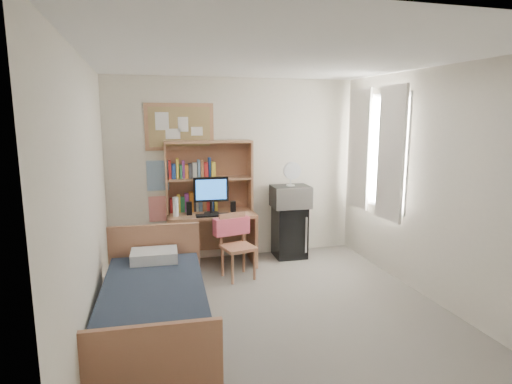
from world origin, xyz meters
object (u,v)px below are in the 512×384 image
object	(u,v)px
speaker_left	(189,208)
desk	(211,239)
speaker_right	(233,207)
mini_fridge	(289,231)
desk_chair	(238,247)
microwave	(290,196)
bulletin_board	(180,127)
monitor	(211,196)
bed	(154,315)
desk_fan	(291,175)

from	to	relation	value
speaker_left	desk	bearing A→B (deg)	11.31
speaker_right	desk	bearing A→B (deg)	168.69
mini_fridge	speaker_left	xyz separation A→B (m)	(-1.48, -0.10, 0.46)
desk_chair	mini_fridge	bearing A→B (deg)	21.93
speaker_left	microwave	bearing A→B (deg)	6.24
bulletin_board	monitor	distance (m)	1.05
desk_chair	mini_fridge	size ratio (longest dim) A/B	1.10
monitor	speaker_right	distance (m)	0.34
bulletin_board	speaker_left	world-z (taller)	bulletin_board
monitor	speaker_right	world-z (taller)	monitor
speaker_right	microwave	bearing A→B (deg)	10.45
desk	monitor	size ratio (longest dim) A/B	2.39
desk_chair	speaker_right	distance (m)	0.66
bulletin_board	speaker_right	size ratio (longest dim) A/B	5.72
bulletin_board	desk	bearing A→B (deg)	-39.99
bulletin_board	mini_fridge	world-z (taller)	bulletin_board
mini_fridge	speaker_right	xyz separation A→B (m)	(-0.88, -0.14, 0.45)
desk_chair	mini_fridge	xyz separation A→B (m)	(0.93, 0.64, -0.04)
bed	speaker_right	distance (m)	2.25
bulletin_board	speaker_left	bearing A→B (deg)	-80.23
speaker_left	desk_fan	bearing A→B (deg)	6.24
desk_chair	speaker_right	size ratio (longest dim) A/B	5.07
speaker_left	bulletin_board	bearing A→B (deg)	102.72
desk	mini_fridge	xyz separation A→B (m)	(1.18, 0.06, 0.00)
speaker_right	desk_fan	world-z (taller)	desk_fan
bulletin_board	speaker_right	xyz separation A→B (m)	(0.66, -0.38, -1.09)
bulletin_board	desk	world-z (taller)	bulletin_board
desk_chair	microwave	world-z (taller)	microwave
bulletin_board	desk_chair	xyz separation A→B (m)	(0.61, -0.88, -1.50)
bulletin_board	bed	xyz separation A→B (m)	(-0.50, -2.22, -1.65)
bulletin_board	desk	distance (m)	1.62
speaker_right	desk_fan	bearing A→B (deg)	10.45
bulletin_board	desk_fan	xyz separation A→B (m)	(1.54, -0.26, -0.70)
desk_chair	speaker_right	bearing A→B (deg)	71.75
desk_chair	monitor	world-z (taller)	monitor
desk_chair	microwave	size ratio (longest dim) A/B	1.55
desk	mini_fridge	size ratio (longest dim) A/B	1.59
desk_chair	monitor	bearing A→B (deg)	103.09
desk_chair	bed	world-z (taller)	desk_chair
desk	desk_fan	distance (m)	1.45
desk_fan	monitor	bearing A→B (deg)	-172.88
mini_fridge	bed	size ratio (longest dim) A/B	0.39
mini_fridge	desk_fan	xyz separation A→B (m)	(-0.00, -0.02, 0.85)
desk	microwave	xyz separation A→B (m)	(1.18, 0.04, 0.54)
bulletin_board	desk_chair	size ratio (longest dim) A/B	1.13
desk	monitor	bearing A→B (deg)	-90.00
monitor	microwave	distance (m)	1.19
microwave	mini_fridge	bearing A→B (deg)	90.00
mini_fridge	microwave	bearing A→B (deg)	-90.00
desk	mini_fridge	bearing A→B (deg)	5.89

